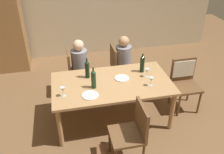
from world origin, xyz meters
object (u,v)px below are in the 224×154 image
Objects in this scene: wine_glass_near_left at (147,71)px; person_man_bearded at (125,59)px; wine_bottle_tall_green at (94,79)px; dining_table at (112,86)px; wine_bottle_short_olive at (87,69)px; chair_right_end at (184,77)px; dinner_plate_guest_left at (122,78)px; dinner_plate_host at (90,95)px; wine_glass_near_right at (63,90)px; person_woman_host at (81,63)px; wine_bottle_dark_red at (142,64)px; chair_near at (133,130)px; chair_far_left at (76,69)px; wine_glass_centre at (151,80)px; chair_far_right at (119,65)px.

person_man_bearded is at bearing 99.70° from wine_glass_near_left.
wine_bottle_tall_green reaches higher than wine_glass_near_left.
person_man_bearded is at bearing 63.43° from dining_table.
wine_bottle_short_olive is 2.32× the size of wine_glass_near_left.
dinner_plate_guest_left is (-1.14, -0.04, 0.15)m from chair_right_end.
wine_glass_near_right is at bearing 168.58° from dinner_plate_host.
person_woman_host is 4.59× the size of dinner_plate_host.
wine_bottle_dark_red is 1.40m from wine_glass_near_right.
chair_right_end reaches higher than dinner_plate_guest_left.
wine_bottle_tall_green is 1.43× the size of dinner_plate_host.
person_man_bearded reaches higher than chair_near.
chair_near is (0.09, -0.90, -0.13)m from dining_table.
wine_bottle_short_olive is (-0.92, 0.01, 0.00)m from wine_bottle_dark_red.
chair_far_left is 1.58m from wine_glass_centre.
dinner_plate_guest_left is (0.69, -0.82, 0.21)m from chair_far_left.
chair_far_left is at bearing 102.04° from wine_bottle_tall_green.
wine_bottle_tall_green is (-0.64, -0.98, 0.36)m from chair_far_right.
chair_far_right is at bearing 79.28° from dinner_plate_guest_left.
wine_glass_near_left is at bearing 49.45° from person_woman_host.
wine_glass_near_left is 1.39m from wine_glass_near_right.
wine_bottle_tall_green reaches higher than dinner_plate_host.
wine_glass_centre is (0.23, -1.12, 0.31)m from chair_far_right.
chair_far_left is 0.82× the size of person_man_bearded.
dining_table is 12.65× the size of wine_glass_near_left.
person_man_bearded is at bearing -11.40° from chair_near.
wine_bottle_tall_green is 0.48m from wine_glass_near_right.
wine_bottle_short_olive is (-0.36, 0.24, 0.23)m from dining_table.
wine_glass_near_right reaches higher than dinner_plate_host.
dinner_plate_guest_left is (0.18, 0.08, 0.08)m from dining_table.
chair_far_right is 1.18m from wine_glass_centre.
chair_right_end is 2.13m from wine_glass_near_right.
chair_far_left is at bearing 95.96° from dinner_plate_host.
wine_glass_near_left is 1.04m from dinner_plate_host.
chair_far_right is 2.77× the size of wine_bottle_dark_red.
wine_bottle_short_olive is 1.03m from wine_glass_centre.
wine_bottle_dark_red is at bearing 27.99° from dinner_plate_host.
chair_far_right reaches higher than dinner_plate_host.
wine_bottle_short_olive is at bearing 153.92° from wine_glass_centre.
chair_far_left is 1.09m from dinner_plate_guest_left.
chair_far_left is 1.43m from wine_glass_near_left.
chair_far_right is 1.02m from wine_bottle_short_olive.
person_man_bearded is (0.11, 0.00, 0.11)m from chair_far_right.
person_man_bearded is (0.85, 0.00, -0.00)m from person_woman_host.
dinner_plate_host is (-0.84, -1.18, 0.09)m from person_man_bearded.
dinner_plate_host is at bearing -113.43° from wine_bottle_tall_green.
chair_near is (0.60, -1.80, 0.00)m from chair_far_left.
chair_near reaches higher than wine_glass_near_right.
wine_glass_centre is at bearing -0.52° from wine_glass_near_right.
wine_glass_near_left is at bearing 5.81° from chair_right_end.
chair_far_right is 0.79m from wine_bottle_dark_red.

